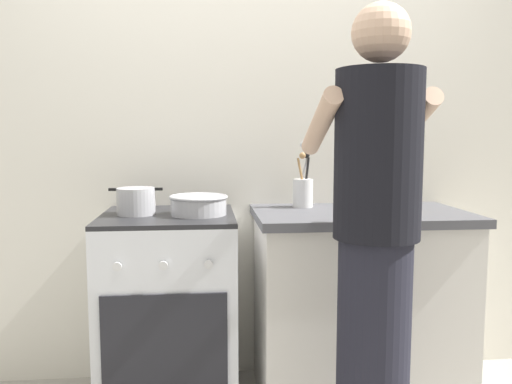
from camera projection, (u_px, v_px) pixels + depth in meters
back_wall at (277, 136)px, 2.74m from camera, size 3.20×0.10×2.50m
countertop at (359, 303)px, 2.52m from camera, size 1.00×0.60×0.90m
stove_range at (170, 310)px, 2.43m from camera, size 0.60×0.62×0.90m
pot at (136, 201)px, 2.36m from camera, size 0.24×0.17×0.12m
mixing_bowl at (199, 204)px, 2.36m from camera, size 0.26×0.26×0.09m
utensil_crock at (303, 190)px, 2.60m from camera, size 0.10×0.10×0.33m
spice_bottle at (356, 202)px, 2.45m from camera, size 0.04×0.04×0.10m
oil_bottle at (407, 192)px, 2.46m from camera, size 0.07×0.07×0.22m
person at (375, 249)px, 1.84m from camera, size 0.41×0.50×1.70m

